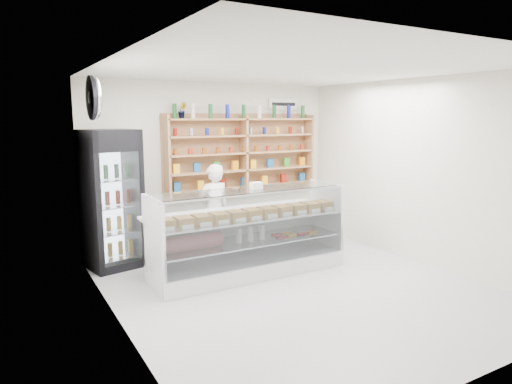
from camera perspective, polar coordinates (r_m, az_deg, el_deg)
room at (r=5.78m, az=5.20°, el=1.17°), size 5.00×5.00×5.00m
display_counter at (r=6.58m, az=-0.96°, el=-7.22°), size 2.82×0.84×1.23m
shop_worker at (r=7.28m, az=-5.29°, el=-2.34°), size 0.58×0.41×1.49m
drinks_cooler at (r=7.04m, az=-17.65°, el=-0.85°), size 0.86×0.84×2.04m
wall_shelving at (r=8.00m, az=-1.53°, el=4.89°), size 2.84×0.28×1.33m
potted_plant at (r=7.51m, az=-9.20°, el=10.06°), size 0.16×0.14×0.26m
security_mirror at (r=5.99m, az=-19.44°, el=11.04°), size 0.15×0.50×0.50m
wall_sign at (r=8.56m, az=3.42°, el=10.90°), size 0.62×0.03×0.20m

